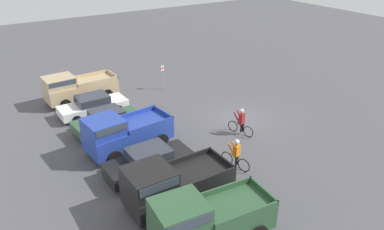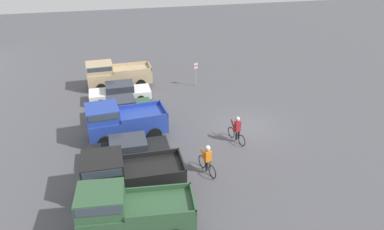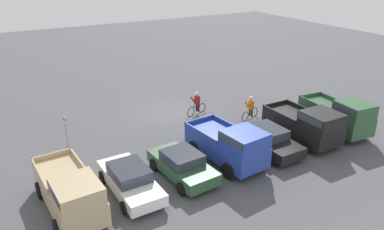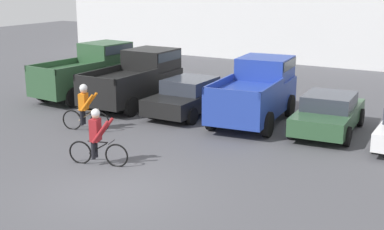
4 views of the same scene
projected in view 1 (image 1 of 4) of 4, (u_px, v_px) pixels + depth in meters
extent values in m
plane|color=#4C4C51|center=(240.00, 118.00, 25.13)|extent=(80.00, 80.00, 0.00)
cube|color=#2D5133|center=(213.00, 222.00, 14.74)|extent=(2.29, 5.01, 1.09)
cube|color=#2D5133|center=(180.00, 214.00, 13.70)|extent=(1.90, 2.08, 0.91)
cube|color=#333D47|center=(179.00, 209.00, 13.61)|extent=(1.95, 1.93, 0.40)
cube|color=#2D5133|center=(248.00, 215.00, 14.13)|extent=(0.32, 2.92, 0.25)
cube|color=#2D5133|center=(223.00, 189.00, 15.58)|extent=(0.32, 2.92, 0.25)
cube|color=#2D5133|center=(263.00, 191.00, 15.45)|extent=(1.90, 0.24, 0.25)
cylinder|color=black|center=(169.00, 229.00, 15.08)|extent=(0.29, 0.87, 0.85)
cylinder|color=black|center=(232.00, 206.00, 16.35)|extent=(0.29, 0.87, 0.85)
cube|color=black|center=(179.00, 186.00, 16.94)|extent=(2.12, 4.89, 1.01)
cube|color=black|center=(149.00, 179.00, 15.82)|extent=(1.94, 1.96, 0.89)
cube|color=#333D47|center=(149.00, 175.00, 15.73)|extent=(2.00, 1.81, 0.39)
cube|color=black|center=(210.00, 179.00, 16.38)|extent=(0.09, 2.93, 0.25)
cube|color=black|center=(186.00, 158.00, 17.91)|extent=(0.09, 2.93, 0.25)
cube|color=black|center=(222.00, 159.00, 17.83)|extent=(2.10, 0.09, 0.25)
cylinder|color=black|center=(161.00, 220.00, 15.61)|extent=(0.22, 0.80, 0.80)
cylinder|color=black|center=(139.00, 193.00, 17.20)|extent=(0.22, 0.80, 0.80)
cylinder|color=black|center=(219.00, 195.00, 17.08)|extent=(0.22, 0.80, 0.80)
cylinder|color=black|center=(194.00, 173.00, 18.67)|extent=(0.22, 0.80, 0.80)
cube|color=black|center=(149.00, 163.00, 19.14)|extent=(1.90, 4.56, 0.62)
cube|color=#2D333D|center=(149.00, 154.00, 18.89)|extent=(1.68, 2.06, 0.54)
cylinder|color=black|center=(131.00, 186.00, 17.84)|extent=(0.19, 0.63, 0.63)
cylinder|color=black|center=(116.00, 168.00, 19.23)|extent=(0.19, 0.63, 0.63)
cylinder|color=black|center=(183.00, 168.00, 19.27)|extent=(0.19, 0.63, 0.63)
cylinder|color=black|center=(165.00, 152.00, 20.66)|extent=(0.19, 0.63, 0.63)
cube|color=#233D9E|center=(129.00, 134.00, 21.17)|extent=(2.56, 5.00, 1.09)
cube|color=#233D9E|center=(104.00, 127.00, 19.95)|extent=(2.10, 2.11, 0.83)
cube|color=#333D47|center=(103.00, 124.00, 19.87)|extent=(2.14, 1.96, 0.36)
cube|color=#233D9E|center=(152.00, 125.00, 20.71)|extent=(0.38, 2.88, 0.25)
cube|color=#233D9E|center=(134.00, 113.00, 22.12)|extent=(0.38, 2.88, 0.25)
cube|color=#233D9E|center=(163.00, 113.00, 22.20)|extent=(2.07, 0.29, 0.25)
cylinder|color=black|center=(115.00, 158.00, 19.82)|extent=(0.31, 0.91, 0.89)
cylinder|color=black|center=(97.00, 143.00, 21.29)|extent=(0.31, 0.91, 0.89)
cylinder|color=black|center=(161.00, 141.00, 21.49)|extent=(0.31, 0.91, 0.89)
cylinder|color=black|center=(142.00, 128.00, 22.95)|extent=(0.31, 0.91, 0.89)
cube|color=#2D5133|center=(108.00, 122.00, 23.34)|extent=(2.16, 4.33, 0.60)
cube|color=#2D333D|center=(107.00, 114.00, 23.10)|extent=(1.79, 2.01, 0.51)
cylinder|color=black|center=(94.00, 138.00, 22.06)|extent=(0.23, 0.67, 0.66)
cylinder|color=black|center=(82.00, 126.00, 23.38)|extent=(0.23, 0.67, 0.66)
cylinder|color=black|center=(134.00, 125.00, 23.52)|extent=(0.23, 0.67, 0.66)
cylinder|color=black|center=(121.00, 115.00, 24.84)|extent=(0.23, 0.67, 0.66)
cube|color=white|center=(93.00, 107.00, 25.50)|extent=(1.88, 4.61, 0.57)
cube|color=#2D333D|center=(92.00, 99.00, 25.26)|extent=(1.64, 2.09, 0.54)
cylinder|color=black|center=(77.00, 120.00, 24.21)|extent=(0.20, 0.63, 0.62)
cylinder|color=black|center=(68.00, 111.00, 25.53)|extent=(0.20, 0.63, 0.62)
cylinder|color=black|center=(119.00, 110.00, 25.68)|extent=(0.20, 0.63, 0.62)
cylinder|color=black|center=(109.00, 101.00, 27.00)|extent=(0.20, 0.63, 0.62)
cube|color=tan|center=(82.00, 89.00, 27.55)|extent=(2.22, 5.22, 1.04)
cube|color=tan|center=(59.00, 82.00, 26.35)|extent=(1.88, 2.15, 0.74)
cube|color=#333D47|center=(59.00, 80.00, 26.28)|extent=(1.93, 1.99, 0.33)
cube|color=tan|center=(99.00, 82.00, 27.13)|extent=(0.26, 3.07, 0.25)
cube|color=tan|center=(89.00, 75.00, 28.48)|extent=(0.26, 3.07, 0.25)
cube|color=tan|center=(112.00, 74.00, 28.59)|extent=(1.92, 0.19, 0.25)
cylinder|color=black|center=(66.00, 105.00, 26.22)|extent=(0.27, 0.80, 0.79)
cylinder|color=black|center=(57.00, 96.00, 27.62)|extent=(0.27, 0.80, 0.79)
cylinder|color=black|center=(108.00, 94.00, 27.89)|extent=(0.27, 0.80, 0.79)
cylinder|color=black|center=(97.00, 87.00, 29.29)|extent=(0.27, 0.80, 0.79)
torus|color=black|center=(233.00, 126.00, 23.41)|extent=(0.70, 0.25, 0.71)
torus|color=black|center=(248.00, 132.00, 22.73)|extent=(0.70, 0.25, 0.71)
cylinder|color=black|center=(241.00, 126.00, 22.99)|extent=(0.58, 0.20, 0.38)
cylinder|color=black|center=(241.00, 124.00, 22.91)|extent=(0.61, 0.21, 0.04)
cylinder|color=black|center=(243.00, 127.00, 22.88)|extent=(0.04, 0.04, 0.35)
cylinder|color=black|center=(235.00, 121.00, 23.15)|extent=(0.15, 0.45, 0.02)
cylinder|color=black|center=(241.00, 128.00, 22.88)|extent=(0.15, 0.15, 0.53)
cylinder|color=black|center=(243.00, 127.00, 23.01)|extent=(0.15, 0.15, 0.53)
cube|color=maroon|center=(242.00, 119.00, 22.72)|extent=(0.33, 0.41, 0.66)
cylinder|color=maroon|center=(237.00, 118.00, 22.74)|extent=(0.56, 0.24, 0.72)
cylinder|color=maroon|center=(240.00, 117.00, 22.97)|extent=(0.56, 0.24, 0.72)
sphere|color=tan|center=(242.00, 112.00, 22.54)|extent=(0.23, 0.23, 0.23)
sphere|color=silver|center=(242.00, 111.00, 22.52)|extent=(0.26, 0.26, 0.26)
torus|color=black|center=(227.00, 158.00, 20.04)|extent=(0.73, 0.26, 0.74)
torus|color=black|center=(244.00, 165.00, 19.39)|extent=(0.73, 0.26, 0.74)
cylinder|color=tan|center=(235.00, 159.00, 19.64)|extent=(0.55, 0.19, 0.39)
cylinder|color=tan|center=(236.00, 155.00, 19.55)|extent=(0.58, 0.20, 0.04)
cylinder|color=tan|center=(238.00, 160.00, 19.52)|extent=(0.04, 0.04, 0.36)
cylinder|color=tan|center=(229.00, 152.00, 19.77)|extent=(0.15, 0.45, 0.02)
cylinder|color=black|center=(236.00, 161.00, 19.53)|extent=(0.15, 0.15, 0.55)
cylinder|color=black|center=(238.00, 159.00, 19.65)|extent=(0.15, 0.15, 0.55)
cube|color=orange|center=(237.00, 150.00, 19.37)|extent=(0.33, 0.41, 0.60)
cylinder|color=orange|center=(231.00, 150.00, 19.39)|extent=(0.53, 0.23, 0.65)
cylinder|color=orange|center=(235.00, 148.00, 19.62)|extent=(0.53, 0.23, 0.65)
sphere|color=tan|center=(237.00, 143.00, 19.20)|extent=(0.26, 0.26, 0.26)
sphere|color=silver|center=(237.00, 142.00, 19.18)|extent=(0.28, 0.28, 0.28)
cylinder|color=#9E9EA3|center=(163.00, 77.00, 29.49)|extent=(0.06, 0.06, 2.07)
cube|color=white|center=(162.00, 68.00, 29.18)|extent=(0.10, 0.29, 0.45)
cube|color=red|center=(162.00, 68.00, 29.18)|extent=(0.11, 0.30, 0.10)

